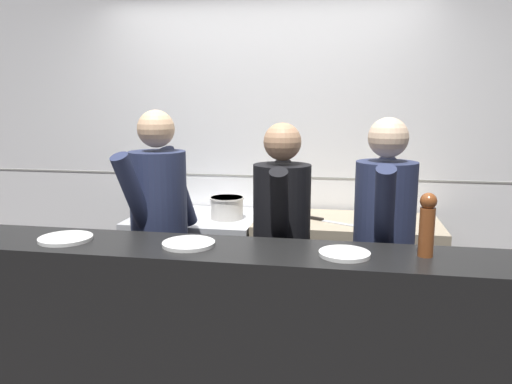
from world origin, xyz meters
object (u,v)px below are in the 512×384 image
sauce_pot (227,207)px  plated_dish_main (66,238)px  chef_line (383,249)px  plated_dish_appetiser (189,244)px  chef_head_cook (160,233)px  stock_pot (162,204)px  mixing_bowl_steel (375,217)px  pepper_mill (427,223)px  oven_range (197,273)px  chef_sous (281,247)px  chefs_knife (330,221)px  plated_dish_dessert (344,254)px

sauce_pot → plated_dish_main: bearing=-116.9°
chef_line → plated_dish_appetiser: bearing=-148.9°
plated_dish_main → chef_line: 1.71m
chef_head_cook → plated_dish_appetiser: bearing=-37.5°
stock_pot → mixing_bowl_steel: 1.55m
pepper_mill → oven_range: bearing=142.0°
chef_sous → chef_line: size_ratio=0.98×
oven_range → mixing_bowl_steel: mixing_bowl_steel is taller
plated_dish_appetiser → chef_head_cook: size_ratio=0.16×
stock_pot → chef_line: size_ratio=0.19×
stock_pot → mixing_bowl_steel: bearing=-0.5°
plated_dish_appetiser → pepper_mill: bearing=1.3°
mixing_bowl_steel → chefs_knife: bearing=-170.7°
stock_pot → chef_sous: (0.98, -0.67, -0.08)m
oven_range → pepper_mill: (1.46, -1.14, 0.73)m
pepper_mill → chef_sous: (-0.73, 0.45, -0.28)m
chefs_knife → plated_dish_main: (-1.32, -1.10, 0.12)m
stock_pot → chef_sous: bearing=-34.3°
chef_head_cook → chef_sous: bearing=14.8°
stock_pot → chef_line: (1.55, -0.66, -0.06)m
sauce_pot → chef_line: size_ratio=0.15×
mixing_bowl_steel → pepper_mill: size_ratio=0.74×
chefs_knife → plated_dish_appetiser: plated_dish_appetiser is taller
chef_head_cook → stock_pot: bearing=127.5°
plated_dish_dessert → chef_head_cook: bearing=154.1°
chef_sous → chef_line: 0.57m
mixing_bowl_steel → chef_sous: size_ratio=0.14×
chefs_knife → plated_dish_main: size_ratio=1.36×
chef_head_cook → chef_line: bearing=16.4°
plated_dish_appetiser → chef_head_cook: (-0.35, 0.51, -0.10)m
plated_dish_appetiser → chef_head_cook: bearing=124.5°
pepper_mill → chefs_knife: bearing=114.1°
plated_dish_dessert → chef_sous: chef_sous is taller
oven_range → chef_head_cook: 0.81m
chefs_knife → chef_head_cook: 1.16m
oven_range → stock_pot: (-0.25, -0.02, 0.53)m
chefs_knife → chef_sous: bearing=-113.0°
pepper_mill → chef_head_cook: bearing=161.9°
chef_sous → chef_line: bearing=-3.3°
plated_dish_appetiser → chef_line: size_ratio=0.16×
plated_dish_appetiser → chef_line: bearing=26.0°
sauce_pot → chef_line: (1.05, -0.65, -0.06)m
plated_dish_appetiser → stock_pot: bearing=116.8°
plated_dish_main → plated_dish_appetiser: (0.66, 0.02, 0.00)m
mixing_bowl_steel → chefs_knife: mixing_bowl_steel is taller
sauce_pot → chef_head_cook: size_ratio=0.15×
pepper_mill → chef_sous: size_ratio=0.19×
chefs_knife → chef_line: (0.32, -0.60, -0.00)m
oven_range → stock_pot: 0.59m
mixing_bowl_steel → chefs_knife: 0.31m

